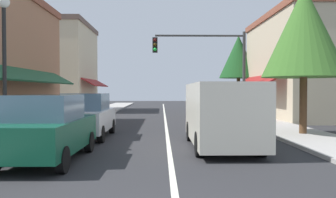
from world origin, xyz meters
The scene contains 13 objects.
ground_plane centered at (0.00, 18.00, 0.00)m, with size 80.00×80.00×0.00m, color #28282B.
sidewalk_left centered at (-5.50, 18.00, 0.06)m, with size 2.60×56.00×0.12m, color #A39E99.
sidewalk_right centered at (5.50, 18.00, 0.06)m, with size 2.60×56.00×0.12m, color #A39E99.
lane_center_stripe centered at (0.00, 18.00, 0.00)m, with size 0.14×52.00×0.01m, color silver.
storefront_right_block centered at (9.25, 20.00, 3.52)m, with size 6.22×10.20×7.03m.
storefront_far_left centered at (-9.25, 28.00, 3.95)m, with size 6.22×8.20×7.89m.
parked_car_nearest_left centered at (-3.27, 5.91, 0.88)m, with size 1.82×4.12×1.77m.
parked_car_second_left centered at (-3.22, 10.48, 0.88)m, with size 1.79×4.10×1.77m.
van_in_lane centered at (1.72, 8.04, 1.15)m, with size 2.01×5.18×2.12m.
traffic_signal_mast_arm centered at (2.78, 17.57, 3.78)m, with size 5.67×0.50×5.47m.
street_lamp_left_near centered at (-5.03, 7.35, 3.21)m, with size 0.36×0.36×4.75m.
tree_right_near centered at (5.59, 10.74, 4.28)m, with size 3.39×3.39×6.16m.
tree_right_far centered at (6.28, 25.70, 4.71)m, with size 3.27×3.27×6.54m.
Camera 1 is at (-0.24, -3.19, 1.89)m, focal length 36.59 mm.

